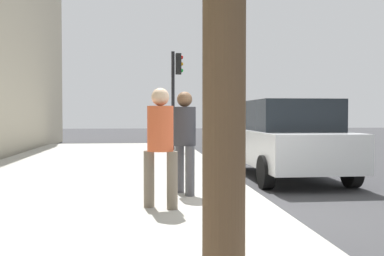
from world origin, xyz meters
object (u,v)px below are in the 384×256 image
Objects in this scene: parking_meter at (222,131)px; pedestrian_bystander at (160,139)px; pedestrian_at_meter at (185,135)px; traffic_signal at (176,84)px; parked_sedan_near at (287,139)px.

parking_meter is 1.80m from pedestrian_bystander.
traffic_signal is at bearing 64.50° from pedestrian_at_meter.
pedestrian_at_meter reaches higher than pedestrian_bystander.
parking_meter is 0.85× the size of pedestrian_bystander.
parking_meter is 2.93m from parked_sedan_near.
pedestrian_at_meter is at bearing 118.76° from parking_meter.
traffic_signal is (9.10, -0.50, 1.45)m from pedestrian_at_meter.
parking_meter is at bearing 139.54° from parked_sedan_near.
parked_sedan_near is (3.63, -3.00, -0.22)m from pedestrian_bystander.
traffic_signal is (6.51, 2.07, 1.68)m from parked_sedan_near.
parking_meter is at bearing -178.80° from traffic_signal.
pedestrian_at_meter is 9.23m from traffic_signal.
pedestrian_bystander reaches higher than parked_sedan_near.
pedestrian_bystander is at bearing -134.87° from pedestrian_at_meter.
parked_sedan_near is 1.22× the size of traffic_signal.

